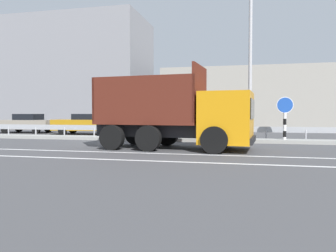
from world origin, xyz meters
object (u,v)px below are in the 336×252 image
object	(u,v)px
street_lamp_1	(250,42)
parked_car_4	(88,124)
median_road_sign	(285,118)
parked_car_5	(167,124)
parked_car_3	(27,123)
dump_truck	(191,120)

from	to	relation	value
street_lamp_1	parked_car_4	distance (m)	12.78
median_road_sign	parked_car_5	bearing A→B (deg)	149.04
parked_car_3	parked_car_5	xyz separation A→B (m)	(11.23, -0.40, 0.00)
street_lamp_1	parked_car_3	world-z (taller)	street_lamp_1
dump_truck	street_lamp_1	distance (m)	6.00
dump_truck	parked_car_5	world-z (taller)	dump_truck
dump_truck	parked_car_4	bearing A→B (deg)	-127.18
parked_car_3	parked_car_4	xyz separation A→B (m)	(5.42, -0.65, 0.02)
dump_truck	parked_car_5	size ratio (longest dim) A/B	1.46
parked_car_4	parked_car_5	world-z (taller)	parked_car_5
parked_car_4	parked_car_5	bearing A→B (deg)	-92.03
parked_car_3	parked_car_5	world-z (taller)	parked_car_5
dump_truck	parked_car_5	distance (m)	8.75
median_road_sign	parked_car_4	distance (m)	13.61
dump_truck	street_lamp_1	size ratio (longest dim) A/B	0.74
parked_car_4	parked_car_5	size ratio (longest dim) A/B	1.05
dump_truck	parked_car_5	bearing A→B (deg)	-155.09
street_lamp_1	parked_car_5	bearing A→B (deg)	140.84
parked_car_3	parked_car_4	distance (m)	5.46
parked_car_5	street_lamp_1	bearing A→B (deg)	46.19
street_lamp_1	parked_car_3	size ratio (longest dim) A/B	2.20
parked_car_4	parked_car_5	xyz separation A→B (m)	(5.81, 0.25, -0.01)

